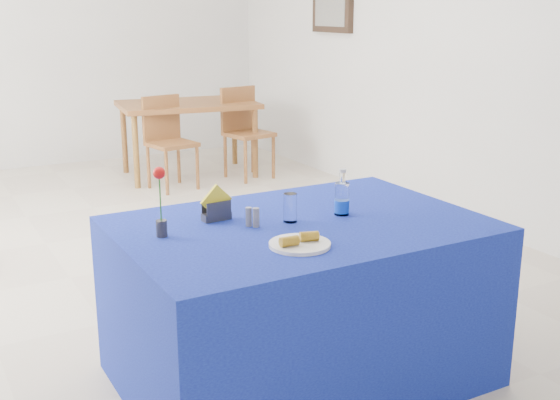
# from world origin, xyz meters

# --- Properties ---
(floor) EXTENTS (7.00, 7.00, 0.00)m
(floor) POSITION_xyz_m (0.00, 0.00, 0.00)
(floor) COLOR beige
(floor) RESTS_ON ground
(picture_frame) EXTENTS (0.06, 0.64, 0.52)m
(picture_frame) POSITION_xyz_m (2.47, 1.60, 1.70)
(picture_frame) COLOR black
(picture_frame) RESTS_ON room_shell
(picture_art) EXTENTS (0.02, 0.52, 0.40)m
(picture_art) POSITION_xyz_m (2.44, 1.60, 1.70)
(picture_art) COLOR #998C66
(picture_art) RESTS_ON room_shell
(plate) EXTENTS (0.25, 0.25, 0.01)m
(plate) POSITION_xyz_m (-0.06, -2.06, 0.77)
(plate) COLOR white
(plate) RESTS_ON blue_table
(drinking_glass) EXTENTS (0.06, 0.06, 0.13)m
(drinking_glass) POSITION_xyz_m (0.07, -1.76, 0.82)
(drinking_glass) COLOR white
(drinking_glass) RESTS_ON blue_table
(salt_shaker) EXTENTS (0.03, 0.03, 0.08)m
(salt_shaker) POSITION_xyz_m (-0.12, -1.72, 0.80)
(salt_shaker) COLOR slate
(salt_shaker) RESTS_ON blue_table
(pepper_shaker) EXTENTS (0.03, 0.03, 0.08)m
(pepper_shaker) POSITION_xyz_m (-0.10, -1.75, 0.80)
(pepper_shaker) COLOR slate
(pepper_shaker) RESTS_ON blue_table
(blue_table) EXTENTS (1.60, 1.10, 0.76)m
(blue_table) POSITION_xyz_m (0.11, -1.79, 0.38)
(blue_table) COLOR navy
(blue_table) RESTS_ON floor
(water_bottle) EXTENTS (0.07, 0.07, 0.21)m
(water_bottle) POSITION_xyz_m (0.33, -1.77, 0.83)
(water_bottle) COLOR white
(water_bottle) RESTS_ON blue_table
(napkin_holder) EXTENTS (0.15, 0.07, 0.17)m
(napkin_holder) POSITION_xyz_m (-0.21, -1.57, 0.81)
(napkin_holder) COLOR #3B3B41
(napkin_holder) RESTS_ON blue_table
(rose_vase) EXTENTS (0.05, 0.05, 0.30)m
(rose_vase) POSITION_xyz_m (-0.50, -1.67, 0.91)
(rose_vase) COLOR #2A292F
(rose_vase) RESTS_ON blue_table
(oak_table) EXTENTS (1.45, 1.05, 0.76)m
(oak_table) POSITION_xyz_m (1.20, 2.30, 0.68)
(oak_table) COLOR brown
(oak_table) RESTS_ON floor
(chair_bg_left) EXTENTS (0.46, 0.46, 0.88)m
(chair_bg_left) POSITION_xyz_m (0.84, 1.92, 0.51)
(chair_bg_left) COLOR #96572B
(chair_bg_left) RESTS_ON floor
(chair_bg_right) EXTENTS (0.47, 0.47, 0.91)m
(chair_bg_right) POSITION_xyz_m (1.68, 1.97, 0.52)
(chair_bg_right) COLOR #96572B
(chair_bg_right) RESTS_ON floor
(banana_pieces) EXTENTS (0.18, 0.07, 0.04)m
(banana_pieces) POSITION_xyz_m (-0.07, -2.07, 0.80)
(banana_pieces) COLOR gold
(banana_pieces) RESTS_ON plate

